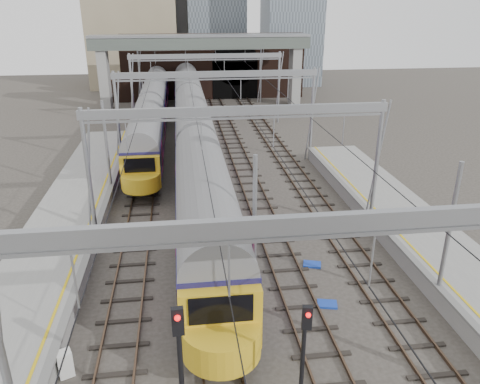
{
  "coord_description": "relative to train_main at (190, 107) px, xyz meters",
  "views": [
    {
      "loc": [
        -3.1,
        -16.77,
        13.0
      ],
      "look_at": [
        0.26,
        9.14,
        2.4
      ],
      "focal_mm": 35.0,
      "sensor_mm": 36.0,
      "label": 1
    }
  ],
  "objects": [
    {
      "name": "signal_near_centre",
      "position": [
        2.45,
        -38.23,
        0.18
      ],
      "size": [
        0.35,
        0.45,
        4.49
      ],
      "rotation": [
        0.0,
        0.0,
        -0.2
      ],
      "color": "black",
      "rests_on": "ground"
    },
    {
      "name": "equip_cover_a",
      "position": [
        -0.6,
        -28.72,
        -2.63
      ],
      "size": [
        0.96,
        0.68,
        0.11
      ],
      "primitive_type": "cube",
      "rotation": [
        0.0,
        0.0,
        0.02
      ],
      "color": "#183CB4",
      "rests_on": "ground"
    },
    {
      "name": "overbridge",
      "position": [
        2.0,
        13.01,
        4.59
      ],
      "size": [
        28.0,
        3.0,
        9.25
      ],
      "color": "gray",
      "rests_on": "ground"
    },
    {
      "name": "tracks",
      "position": [
        2.0,
        -17.99,
        -2.66
      ],
      "size": [
        14.4,
        80.0,
        0.22
      ],
      "color": "#4C3828",
      "rests_on": "ground"
    },
    {
      "name": "signal_near_left",
      "position": [
        -1.45,
        -38.54,
        0.48
      ],
      "size": [
        0.37,
        0.47,
        5.03
      ],
      "rotation": [
        0.0,
        0.0,
        0.08
      ],
      "color": "black",
      "rests_on": "ground"
    },
    {
      "name": "platform_left",
      "position": [
        -8.18,
        -30.49,
        -2.13
      ],
      "size": [
        4.32,
        55.0,
        1.12
      ],
      "color": "gray",
      "rests_on": "ground"
    },
    {
      "name": "relay_cabinet",
      "position": [
        -5.8,
        -35.32,
        -2.14
      ],
      "size": [
        0.67,
        0.62,
        1.07
      ],
      "primitive_type": "cube",
      "rotation": [
        0.0,
        0.0,
        0.41
      ],
      "color": "silver",
      "rests_on": "ground"
    },
    {
      "name": "retaining_wall",
      "position": [
        3.4,
        18.95,
        1.65
      ],
      "size": [
        28.0,
        2.75,
        9.0
      ],
      "color": "black",
      "rests_on": "ground"
    },
    {
      "name": "overhead_line",
      "position": [
        2.0,
        -11.5,
        3.89
      ],
      "size": [
        16.8,
        80.0,
        8.0
      ],
      "color": "gray",
      "rests_on": "ground"
    },
    {
      "name": "train_main",
      "position": [
        0.0,
        0.0,
        0.0
      ],
      "size": [
        3.12,
        72.04,
        5.26
      ],
      "color": "black",
      "rests_on": "ground"
    },
    {
      "name": "equip_cover_b",
      "position": [
        5.24,
        -32.33,
        -2.63
      ],
      "size": [
        1.02,
        0.82,
        0.11
      ],
      "primitive_type": "cube",
      "rotation": [
        0.0,
        0.0,
        -0.24
      ],
      "color": "#183CB4",
      "rests_on": "ground"
    },
    {
      "name": "equip_cover_c",
      "position": [
        5.5,
        -28.79,
        -2.63
      ],
      "size": [
        1.07,
        0.89,
        0.11
      ],
      "primitive_type": "cube",
      "rotation": [
        0.0,
        0.0,
        -0.3
      ],
      "color": "#183CB4",
      "rests_on": "ground"
    },
    {
      "name": "ground",
      "position": [
        2.0,
        -32.99,
        -2.68
      ],
      "size": [
        160.0,
        160.0,
        0.0
      ],
      "primitive_type": "plane",
      "color": "#38332D",
      "rests_on": "ground"
    },
    {
      "name": "train_second",
      "position": [
        -4.0,
        5.5,
        -0.18
      ],
      "size": [
        2.82,
        48.95,
        4.85
      ],
      "color": "black",
      "rests_on": "ground"
    }
  ]
}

